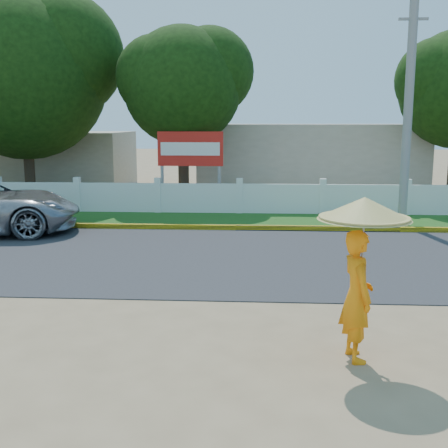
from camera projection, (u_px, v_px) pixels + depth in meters
The scene contains 11 objects.
ground at pixel (217, 320), 9.52m from camera, with size 120.00×120.00×0.00m, color #9E8460.
road at pixel (230, 257), 13.93m from camera, with size 60.00×7.00×0.02m, color #38383A.
grass_verge at pixel (238, 220), 19.09m from camera, with size 60.00×3.50×0.03m, color #2D601E.
curb at pixel (236, 228), 17.41m from camera, with size 40.00×0.18×0.16m, color yellow.
fence at pixel (239, 199), 20.41m from camera, with size 40.00×0.10×1.10m, color silver.
building_near at pixel (307, 158), 26.72m from camera, with size 10.00×6.00×3.20m, color #B7AD99.
building_far at pixel (48, 160), 28.52m from camera, with size 8.00×5.00×2.80m, color #B7AD99.
utility_pole at pixel (408, 112), 17.61m from camera, with size 0.28×0.28×7.21m, color gray.
monk_with_parasol at pixel (360, 255), 7.72m from camera, with size 1.28×1.28×2.32m.
billboard at pixel (190, 153), 21.32m from camera, with size 2.50×0.13×2.95m.
tree_row at pixel (218, 78), 22.51m from camera, with size 34.73×7.83×8.91m.
Camera 1 is at (0.68, -9.04, 3.33)m, focal length 45.00 mm.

